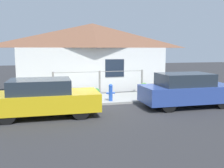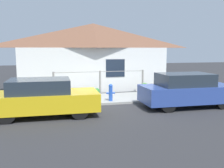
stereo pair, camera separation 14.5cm
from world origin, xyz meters
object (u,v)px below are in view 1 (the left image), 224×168
at_px(car_left, 44,98).
at_px(potted_plant_by_fence, 60,91).
at_px(potted_plant_near_hydrant, 97,92).
at_px(fire_hydrant, 111,92).
at_px(potted_plant_corner, 144,87).
at_px(car_right, 187,90).

height_order(car_left, potted_plant_by_fence, car_left).
xyz_separation_m(car_left, potted_plant_near_hydrant, (2.51, 2.55, -0.35)).
height_order(potted_plant_near_hydrant, potted_plant_by_fence, potted_plant_by_fence).
relative_size(fire_hydrant, potted_plant_by_fence, 1.56).
height_order(car_left, potted_plant_corner, car_left).
distance_m(car_right, potted_plant_near_hydrant, 4.30).
height_order(potted_plant_near_hydrant, potted_plant_corner, potted_plant_corner).
distance_m(car_left, potted_plant_corner, 6.20).
relative_size(car_left, potted_plant_near_hydrant, 8.71).
relative_size(car_right, potted_plant_by_fence, 7.90).
bearing_deg(potted_plant_corner, car_right, -78.42).
bearing_deg(potted_plant_by_fence, car_left, -103.66).
relative_size(fire_hydrant, potted_plant_near_hydrant, 1.73).
bearing_deg(potted_plant_near_hydrant, potted_plant_corner, 12.84).
bearing_deg(fire_hydrant, car_left, -152.82).
relative_size(car_left, potted_plant_by_fence, 7.86).
bearing_deg(potted_plant_by_fence, potted_plant_corner, 0.31).
distance_m(car_right, fire_hydrant, 3.36).
bearing_deg(potted_plant_by_fence, fire_hydrant, -36.68).
height_order(car_right, potted_plant_by_fence, car_right).
bearing_deg(car_left, potted_plant_by_fence, 77.92).
bearing_deg(potted_plant_near_hydrant, potted_plant_by_fence, 160.65).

